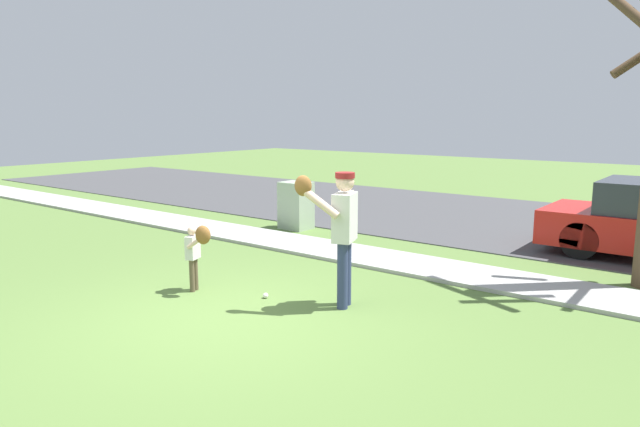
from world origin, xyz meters
name	(u,v)px	position (x,y,z in m)	size (l,w,h in m)	color
ground_plane	(377,262)	(0.00, 3.50, 0.00)	(48.00, 48.00, 0.00)	#567538
sidewalk_strip	(380,259)	(0.00, 3.60, 0.03)	(36.00, 1.20, 0.06)	#A3A39E
road_surface	(490,218)	(0.00, 8.60, 0.01)	(36.00, 6.80, 0.02)	#424244
person_adult	(341,224)	(0.84, 1.26, 1.09)	(0.66, 0.80, 1.74)	navy
person_child	(196,247)	(-1.10, 0.53, 0.64)	(0.50, 0.31, 0.98)	brown
baseball	(266,296)	(-0.16, 0.91, 0.04)	(0.07, 0.07, 0.07)	white
utility_cabinet	(296,205)	(-2.91, 4.83, 0.51)	(0.62, 0.53, 1.03)	#9EB293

